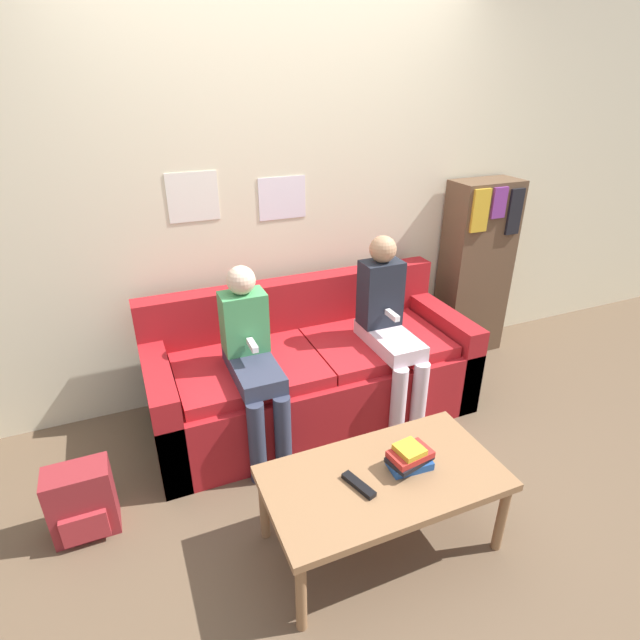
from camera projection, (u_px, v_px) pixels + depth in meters
name	position (u px, v px, depth m)	size (l,w,h in m)	color
ground_plane	(346.00, 460.00, 2.80)	(10.00, 10.00, 0.00)	brown
wall_back	(280.00, 192.00, 3.05)	(8.00, 0.06, 2.60)	beige
couch	(312.00, 373.00, 3.09)	(1.94, 0.79, 0.80)	maroon
coffee_table	(383.00, 483.00, 2.16)	(1.03, 0.55, 0.40)	#8E6642
person_left	(252.00, 357.00, 2.65)	(0.24, 0.55, 1.06)	#33384C
person_right	(389.00, 324.00, 2.93)	(0.24, 0.55, 1.13)	silver
tv_remote	(359.00, 485.00, 2.07)	(0.09, 0.17, 0.02)	black
book_stack	(410.00, 458.00, 2.16)	(0.21, 0.16, 0.11)	#23519E
bookshelf	(475.00, 269.00, 3.68)	(0.49, 0.28, 1.30)	brown
backpack	(82.00, 502.00, 2.29)	(0.28, 0.20, 0.36)	maroon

